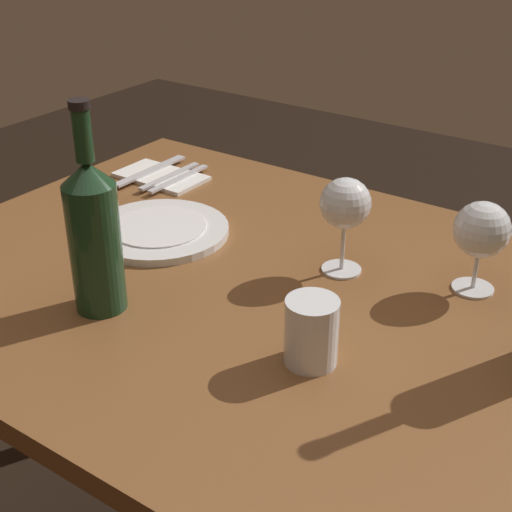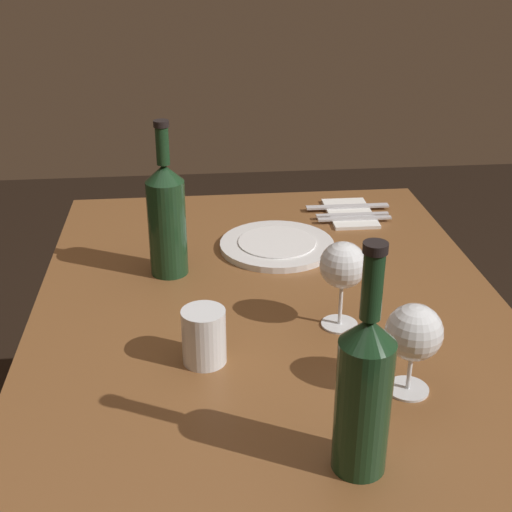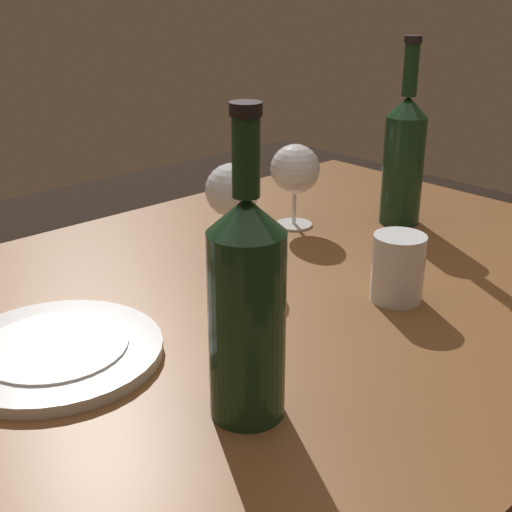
# 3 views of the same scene
# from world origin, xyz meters

# --- Properties ---
(dining_table) EXTENTS (1.30, 0.90, 0.74)m
(dining_table) POSITION_xyz_m (0.00, 0.00, 0.65)
(dining_table) COLOR brown
(dining_table) RESTS_ON ground
(wine_glass_left) EXTENTS (0.08, 0.08, 0.16)m
(wine_glass_left) POSITION_xyz_m (-0.04, -0.11, 0.86)
(wine_glass_left) COLOR white
(wine_glass_left) RESTS_ON dining_table
(wine_glass_right) EXTENTS (0.09, 0.09, 0.15)m
(wine_glass_right) POSITION_xyz_m (-0.24, -0.18, 0.84)
(wine_glass_right) COLOR white
(wine_glass_right) RESTS_ON dining_table
(wine_bottle) EXTENTS (0.07, 0.07, 0.33)m
(wine_bottle) POSITION_xyz_m (-0.40, -0.06, 0.86)
(wine_bottle) COLOR #19381E
(wine_bottle) RESTS_ON dining_table
(wine_bottle_second) EXTENTS (0.08, 0.08, 0.32)m
(wine_bottle_second) POSITION_xyz_m (0.21, 0.19, 0.86)
(wine_bottle_second) COLOR #19381E
(wine_bottle_second) RESTS_ON dining_table
(water_tumbler) EXTENTS (0.07, 0.07, 0.10)m
(water_tumbler) POSITION_xyz_m (-0.13, 0.13, 0.78)
(water_tumbler) COLOR white
(water_tumbler) RESTS_ON dining_table
(dinner_plate) EXTENTS (0.25, 0.25, 0.02)m
(dinner_plate) POSITION_xyz_m (0.30, -0.04, 0.75)
(dinner_plate) COLOR white
(dinner_plate) RESTS_ON dining_table
(folded_napkin) EXTENTS (0.19, 0.11, 0.01)m
(folded_napkin) POSITION_xyz_m (0.48, -0.25, 0.74)
(folded_napkin) COLOR white
(folded_napkin) RESTS_ON dining_table
(fork_inner) EXTENTS (0.02, 0.18, 0.00)m
(fork_inner) POSITION_xyz_m (0.45, -0.25, 0.75)
(fork_inner) COLOR silver
(fork_inner) RESTS_ON folded_napkin
(fork_outer) EXTENTS (0.02, 0.18, 0.00)m
(fork_outer) POSITION_xyz_m (0.43, -0.25, 0.75)
(fork_outer) COLOR silver
(fork_outer) RESTS_ON folded_napkin
(table_knife) EXTENTS (0.02, 0.21, 0.00)m
(table_knife) POSITION_xyz_m (0.51, -0.25, 0.75)
(table_knife) COLOR silver
(table_knife) RESTS_ON folded_napkin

